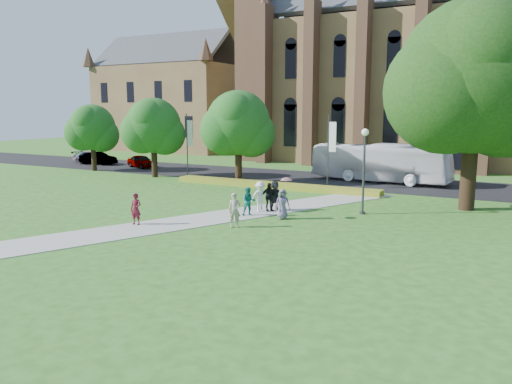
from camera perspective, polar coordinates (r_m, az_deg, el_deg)
The scene contains 25 objects.
ground at distance 28.84m, azimuth -6.21°, elevation -3.39°, with size 160.00×160.00×0.00m, color #2E5B1B.
road at distance 46.45m, azimuth 7.86°, elevation 1.43°, with size 160.00×10.00×0.02m, color black.
footpath at distance 29.64m, azimuth -5.12°, elevation -2.99°, with size 3.20×30.00×0.04m, color #B2B2A8.
flower_hedge at distance 41.02m, azimuth 1.92°, elevation 0.78°, with size 18.00×1.40×0.45m, color gold.
cathedral at distance 63.52m, azimuth 23.49°, elevation 14.60°, with size 52.60×18.25×28.00m.
building_west at distance 82.17m, azimuth -9.41°, elevation 11.23°, with size 22.00×14.00×18.30m.
streetlamp at distance 30.99m, azimuth 12.26°, elevation 3.51°, with size 0.44×0.44×5.24m.
large_tree at distance 34.35m, azimuth 23.77°, elevation 11.96°, with size 9.60×9.60×13.20m.
street_tree_0 at distance 48.40m, azimuth -11.66°, elevation 7.43°, with size 5.20×5.20×7.50m.
street_tree_1 at distance 43.62m, azimuth -2.04°, elevation 7.88°, with size 5.60×5.60×8.05m.
street_tree_2 at distance 55.30m, azimuth -18.21°, elevation 7.01°, with size 4.80×4.80×6.95m.
banner_pole_0 at distance 40.89m, azimuth 8.39°, elevation 5.12°, with size 0.70×0.10×6.00m.
banner_pole_1 at distance 47.50m, azimuth -7.77°, elevation 5.71°, with size 0.70×0.10×6.00m.
tour_coach at distance 45.68m, azimuth 13.95°, elevation 3.28°, with size 2.86×12.24×3.41m, color silver.
car_0 at distance 56.78m, azimuth -12.95°, elevation 3.44°, with size 1.67×4.15×1.41m, color gray.
car_1 at distance 61.41m, azimuth -17.59°, elevation 3.69°, with size 1.55×4.44×1.46m, color gray.
car_2 at distance 62.48m, azimuth -18.02°, elevation 3.76°, with size 2.06×5.08×1.47m, color gray.
pedestrian_0 at distance 28.44m, azimuth -13.57°, elevation -1.90°, with size 0.64×0.42×1.75m, color #55131F.
pedestrian_1 at distance 29.99m, azimuth -0.85°, elevation -1.09°, with size 0.84×0.65×1.72m, color #166F63.
pedestrian_2 at distance 31.16m, azimuth 0.48°, elevation -0.53°, with size 1.23×0.70×1.90m, color white.
pedestrian_3 at distance 31.35m, azimuth 1.48°, elevation -0.56°, with size 1.06×0.44×1.80m, color black.
pedestrian_4 at distance 29.24m, azimuth 3.05°, elevation -1.35°, with size 0.85×0.56×1.75m, color slate.
pedestrian_5 at distance 31.69m, azimuth 2.18°, elevation -0.39°, with size 1.74×0.55×1.87m, color #23242A.
pedestrian_6 at distance 27.13m, azimuth -2.47°, elevation -2.07°, with size 0.68×0.44×1.86m, color gray.
parasol at distance 29.06m, azimuth 3.47°, elevation 0.92°, with size 0.67×0.67×0.58m, color #D194B2.
Camera 1 is at (15.98, -23.16, 6.33)m, focal length 35.00 mm.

